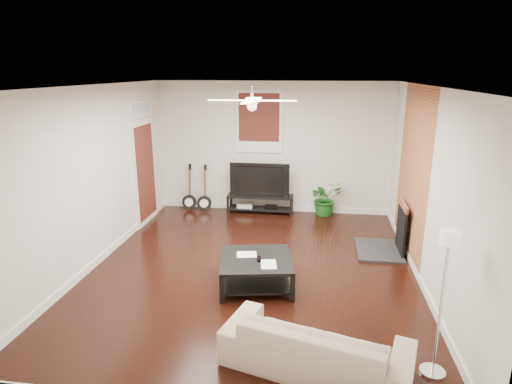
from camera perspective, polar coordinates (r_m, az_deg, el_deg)
room at (r=6.39m, az=-0.50°, el=1.19°), size 5.01×6.01×2.81m
brick_accent at (r=7.46m, az=19.99°, el=2.36°), size 0.02×2.20×2.80m
fireplace at (r=7.67m, az=17.22°, el=-4.38°), size 0.80×1.10×0.92m
window_back at (r=9.23m, az=0.41°, el=9.21°), size 1.00×0.06×1.30m
door_left at (r=8.88m, az=-14.55°, el=3.85°), size 0.08×1.00×2.50m
tv_stand at (r=9.40m, az=0.55°, el=-1.60°), size 1.42×0.38×0.40m
tv at (r=9.27m, az=0.58°, el=1.77°), size 1.27×0.17×0.73m
coffee_table at (r=6.33m, az=0.00°, el=-10.48°), size 1.17×1.17×0.42m
sofa at (r=4.76m, az=7.92°, el=-19.38°), size 2.06×1.25×0.56m
floor_lamp at (r=4.75m, az=23.26°, el=-13.56°), size 0.32×0.32×1.57m
potted_plant at (r=9.32m, az=9.13°, el=-0.81°), size 0.89×0.86×0.76m
guitar_left at (r=9.61m, az=-8.88°, el=0.57°), size 0.34×0.25×1.03m
guitar_right at (r=9.49m, az=-6.91°, el=0.45°), size 0.36×0.28×1.03m
ceiling_fan at (r=6.20m, az=-0.53°, el=11.98°), size 1.24×1.24×0.32m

